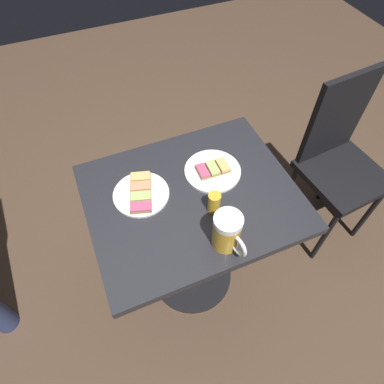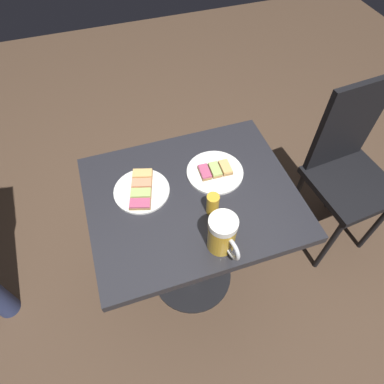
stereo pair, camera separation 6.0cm
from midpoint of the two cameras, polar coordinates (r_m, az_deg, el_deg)
name	(u,v)px [view 1 (the left image)]	position (r m, az deg, el deg)	size (l,w,h in m)	color
ground_plane	(192,275)	(1.96, -0.90, -13.98)	(6.00, 6.00, 0.00)	#4C3828
cafe_table	(192,219)	(1.43, -1.20, -4.70)	(0.66, 0.80, 0.77)	black
plate_near	(213,170)	(1.36, 2.29, 3.71)	(0.23, 0.23, 0.03)	white
plate_far	(141,193)	(1.30, -10.03, -0.25)	(0.22, 0.22, 0.03)	white
beer_mug	(227,232)	(1.11, 4.55, -6.90)	(0.15, 0.10, 0.15)	gold
beer_glass_small	(214,203)	(1.21, 2.40, -1.89)	(0.05, 0.05, 0.09)	gold
cafe_chair	(339,156)	(1.84, 22.96, 5.68)	(0.41, 0.41, 0.98)	black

